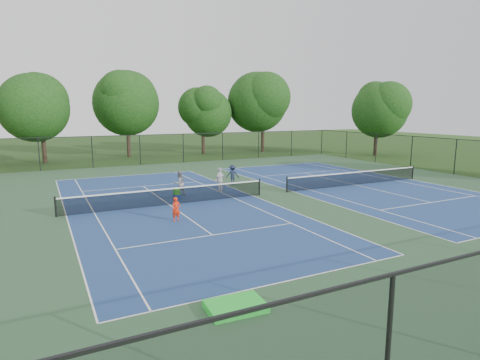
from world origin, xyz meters
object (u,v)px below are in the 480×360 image
child_player (176,209)px  instructor (179,183)px  tree_back_d (263,99)px  ball_crate (177,197)px  tree_back_c (203,110)px  bystander_a (220,180)px  tree_back_b (127,100)px  ball_hopper (177,191)px  tree_back_a (40,104)px  bystander_b (233,175)px  tree_side_e (378,107)px

child_player → instructor: size_ratio=0.76×
tree_back_d → ball_crate: size_ratio=24.89×
tree_back_c → bystander_a: tree_back_c is taller
tree_back_b → ball_hopper: 25.61m
tree_back_a → bystander_b: tree_back_a is taller
tree_side_e → instructor: 31.34m
tree_back_d → tree_side_e: 14.18m
child_player → bystander_a: 7.36m
tree_back_d → ball_hopper: 30.43m
tree_back_c → bystander_b: bearing=-105.9°
tree_back_a → instructor: bearing=-71.3°
child_player → ball_hopper: child_player is taller
tree_back_c → bystander_a: size_ratio=5.14×
tree_back_b → tree_back_d: (17.00, -2.00, 0.23)m
tree_back_a → ball_crate: 24.50m
bystander_a → tree_side_e: bearing=177.8°
tree_side_e → bystander_b: tree_side_e is taller
tree_back_a → ball_crate: tree_back_a is taller
tree_side_e → child_player: size_ratio=7.36×
tree_back_a → child_player: size_ratio=7.60×
tree_side_e → bystander_a: size_ratio=5.43×
tree_back_c → child_player: (-12.69, -28.48, -4.88)m
ball_hopper → tree_side_e: bearing=23.7°
tree_back_c → child_player: tree_back_c is taller
tree_back_b → child_player: size_ratio=8.32×
bystander_a → bystander_b: size_ratio=1.11×
tree_back_c → ball_crate: 26.81m
tree_back_b → tree_back_a: bearing=-167.5°
tree_back_b → ball_hopper: bearing=-95.0°
tree_back_b → bystander_a: tree_back_b is taller
tree_back_c → instructor: (-10.63, -22.73, -4.68)m
tree_side_e → instructor: bearing=-157.7°
tree_back_c → tree_side_e: 21.10m
bystander_a → ball_hopper: size_ratio=3.84×
tree_back_c → bystander_b: tree_back_c is taller
child_player → tree_back_a: bearing=96.3°
tree_back_d → bystander_b: tree_back_d is taller
tree_side_e → bystander_a: tree_side_e is taller
bystander_a → ball_hopper: (-3.28, -0.87, -0.30)m
ball_crate → tree_back_c: bearing=64.8°
tree_back_b → instructor: size_ratio=6.29×
instructor → bystander_b: (4.67, 1.87, -0.06)m
bystander_b → child_player: bearing=73.7°
tree_back_b → ball_hopper: tree_back_b is taller
tree_back_a → bystander_a: (10.11, -21.91, -5.22)m
tree_back_c → instructor: size_ratio=5.27×
tree_side_e → child_player: (-30.69, -17.48, -5.21)m
bystander_a → tree_back_c: bearing=-135.9°
ball_crate → bystander_b: bearing=29.3°
tree_back_d → ball_crate: 30.51m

